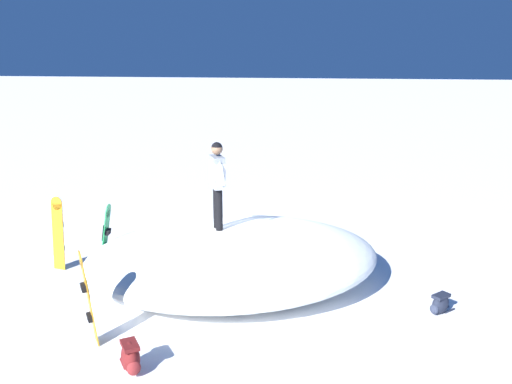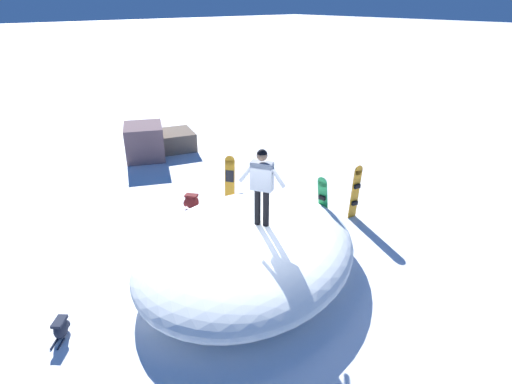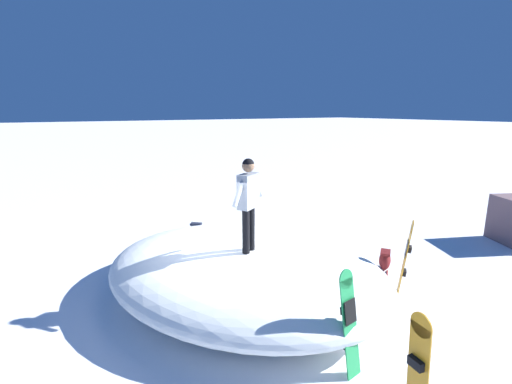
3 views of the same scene
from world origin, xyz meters
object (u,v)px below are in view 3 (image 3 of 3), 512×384
Objects in this scene: snowboarder_standing at (248,196)px; backpack_near at (196,229)px; snowboard_primary_upright at (417,375)px; snowboard_secondary_upright at (349,321)px; snowboard_tertiary_upright at (406,256)px; backpack_far at (385,260)px.

backpack_near is (-0.67, -4.34, -2.00)m from snowboarder_standing.
snowboard_primary_upright is 1.03× the size of snowboard_secondary_upright.
backpack_near is at bearing -93.40° from snowboard_secondary_upright.
snowboard_tertiary_upright is at bearing -158.36° from snowboard_secondary_upright.
snowboard_tertiary_upright is 2.95× the size of backpack_near.
snowboarder_standing is 1.13× the size of snowboard_secondary_upright.
snowboard_primary_upright is at bearing 38.44° from snowboard_tertiary_upright.
snowboarder_standing is 2.77m from snowboard_secondary_upright.
snowboarder_standing is 4.82m from backpack_near.
backpack_far is (-3.33, -2.06, -0.57)m from snowboard_secondary_upright.
snowboard_secondary_upright is 2.90× the size of backpack_near.
backpack_near is at bearing -98.77° from snowboarder_standing.
snowboard_tertiary_upright is at bearing 112.19° from backpack_near.
backpack_near is at bearing -67.81° from snowboard_tertiary_upright.
backpack_near is (-0.40, -6.72, -0.62)m from snowboard_secondary_upright.
backpack_far is (-0.62, -0.99, -0.59)m from snowboard_tertiary_upright.
snowboarder_standing reaches higher than backpack_far.
snowboard_tertiary_upright reaches higher than backpack_near.
snowboard_tertiary_upright is 6.13m from backpack_near.
backpack_near is (-0.55, -7.91, -0.65)m from snowboard_primary_upright.
backpack_near is (2.30, -5.65, -0.64)m from snowboard_tertiary_upright.
backpack_far is at bearing 174.89° from snowboarder_standing.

